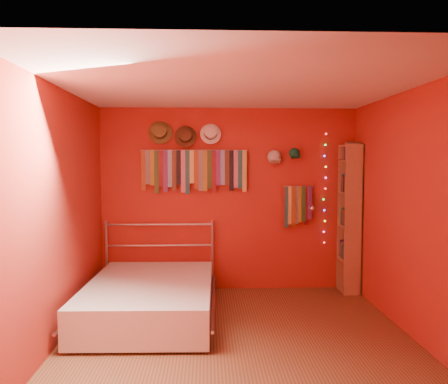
{
  "coord_description": "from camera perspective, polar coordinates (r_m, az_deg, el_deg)",
  "views": [
    {
      "loc": [
        -0.3,
        -4.24,
        1.76
      ],
      "look_at": [
        -0.1,
        0.9,
        1.41
      ],
      "focal_mm": 35.0,
      "sensor_mm": 36.0,
      "label": 1
    }
  ],
  "objects": [
    {
      "name": "tie_rack",
      "position": [
        5.93,
        -3.92,
        3.04
      ],
      "size": [
        1.45,
        0.03,
        0.6
      ],
      "color": "#A8A8AD",
      "rests_on": "back_wall"
    },
    {
      "name": "cap_green",
      "position": [
        6.05,
        9.16,
        5.01
      ],
      "size": [
        0.16,
        0.2,
        0.16
      ],
      "color": "#16663F",
      "rests_on": "back_wall"
    },
    {
      "name": "left_wall",
      "position": [
        4.51,
        -20.96,
        -2.89
      ],
      "size": [
        0.02,
        3.5,
        2.5
      ],
      "primitive_type": "cube",
      "color": "#A6221A",
      "rests_on": "ground"
    },
    {
      "name": "fairy_lights",
      "position": [
        6.18,
        13.04,
        0.43
      ],
      "size": [
        0.05,
        0.02,
        1.53
      ],
      "color": "#FF3333",
      "rests_on": "back_wall"
    },
    {
      "name": "fedora_white",
      "position": [
        5.91,
        -1.75,
        7.7
      ],
      "size": [
        0.28,
        0.15,
        0.28
      ],
      "rotation": [
        1.36,
        0.0,
        0.0
      ],
      "color": "white",
      "rests_on": "back_wall"
    },
    {
      "name": "right_wall",
      "position": [
        4.74,
        23.5,
        -2.63
      ],
      "size": [
        0.02,
        3.5,
        2.5
      ],
      "primitive_type": "cube",
      "color": "#A6221A",
      "rests_on": "ground"
    },
    {
      "name": "bed",
      "position": [
        5.15,
        -9.61,
        -13.51
      ],
      "size": [
        1.51,
        2.03,
        0.97
      ],
      "rotation": [
        0.0,
        0.0,
        -0.02
      ],
      "color": "#A8A8AD",
      "rests_on": "ground"
    },
    {
      "name": "bookshelf",
      "position": [
        6.14,
        16.45,
        -3.22
      ],
      "size": [
        0.25,
        0.34,
        2.0
      ],
      "color": "#8C5E3F",
      "rests_on": "ground"
    },
    {
      "name": "cap_white",
      "position": [
        6.0,
        6.56,
        4.56
      ],
      "size": [
        0.18,
        0.23,
        0.18
      ],
      "color": "silver",
      "rests_on": "back_wall"
    },
    {
      "name": "reading_lamp",
      "position": [
        5.96,
        11.39,
        -2.09
      ],
      "size": [
        0.07,
        0.29,
        0.09
      ],
      "color": "#A8A8AD",
      "rests_on": "back_wall"
    },
    {
      "name": "back_wall",
      "position": [
        6.02,
        0.67,
        -0.98
      ],
      "size": [
        3.5,
        0.02,
        2.5
      ],
      "primitive_type": "cube",
      "color": "#A6221A",
      "rests_on": "ground"
    },
    {
      "name": "fedora_olive",
      "position": [
        5.94,
        -8.37,
        7.8
      ],
      "size": [
        0.32,
        0.17,
        0.31
      ],
      "rotation": [
        1.36,
        0.0,
        0.0
      ],
      "color": "brown",
      "rests_on": "back_wall"
    },
    {
      "name": "fedora_brown",
      "position": [
        5.91,
        -5.07,
        7.31
      ],
      "size": [
        0.3,
        0.16,
        0.29
      ],
      "rotation": [
        1.36,
        0.0,
        0.0
      ],
      "color": "#482E19",
      "rests_on": "back_wall"
    },
    {
      "name": "ground",
      "position": [
        4.6,
        1.82,
        -18.63
      ],
      "size": [
        3.5,
        3.5,
        0.0
      ],
      "primitive_type": "plane",
      "color": "brown",
      "rests_on": "ground"
    },
    {
      "name": "ceiling",
      "position": [
        4.31,
        1.89,
        13.75
      ],
      "size": [
        3.5,
        3.5,
        0.02
      ],
      "primitive_type": "cube",
      "color": "white",
      "rests_on": "back_wall"
    },
    {
      "name": "small_tie_rack",
      "position": [
        6.08,
        9.65,
        -1.62
      ],
      "size": [
        0.4,
        0.03,
        0.57
      ],
      "color": "#A8A8AD",
      "rests_on": "back_wall"
    }
  ]
}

